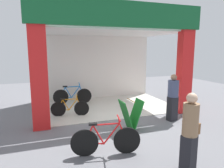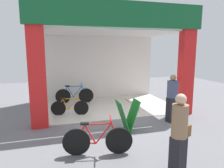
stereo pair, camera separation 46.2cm
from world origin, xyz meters
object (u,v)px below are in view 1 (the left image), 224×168
at_px(bicycle_parked_0, 106,140).
at_px(pedestrian_0, 190,133).
at_px(bicycle_inside_1, 72,96).
at_px(pedestrian_1, 173,97).
at_px(bicycle_inside_0, 70,108).
at_px(sandwich_board_sign, 131,115).

distance_m(bicycle_parked_0, pedestrian_0, 1.91).
height_order(bicycle_inside_1, pedestrian_1, pedestrian_1).
height_order(bicycle_inside_1, pedestrian_0, pedestrian_0).
bearing_deg(pedestrian_1, bicycle_inside_1, 130.84).
distance_m(bicycle_inside_0, bicycle_parked_0, 3.24).
xyz_separation_m(bicycle_parked_0, pedestrian_0, (1.37, -1.24, 0.49)).
xyz_separation_m(bicycle_inside_1, bicycle_parked_0, (0.03, -4.99, -0.02)).
relative_size(bicycle_parked_0, pedestrian_1, 1.00).
height_order(bicycle_inside_0, pedestrian_0, pedestrian_0).
height_order(bicycle_inside_0, sandwich_board_sign, sandwich_board_sign).
distance_m(bicycle_inside_0, pedestrian_1, 3.79).
bearing_deg(bicycle_parked_0, pedestrian_0, -42.21).
height_order(bicycle_inside_0, bicycle_parked_0, bicycle_parked_0).
height_order(bicycle_parked_0, pedestrian_0, pedestrian_0).
bearing_deg(bicycle_parked_0, sandwich_board_sign, 45.56).
xyz_separation_m(bicycle_parked_0, sandwich_board_sign, (1.21, 1.23, 0.11)).
height_order(bicycle_inside_1, sandwich_board_sign, bicycle_inside_1).
bearing_deg(pedestrian_0, bicycle_inside_1, 102.64).
distance_m(bicycle_inside_1, sandwich_board_sign, 3.96).
height_order(bicycle_inside_0, bicycle_inside_1, bicycle_inside_1).
xyz_separation_m(bicycle_inside_0, bicycle_inside_1, (0.37, 1.77, 0.07)).
bearing_deg(bicycle_inside_1, pedestrian_0, -77.36).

